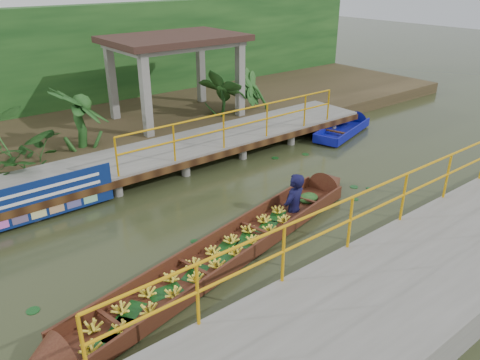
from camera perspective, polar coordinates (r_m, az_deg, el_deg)
ground at (r=10.44m, az=-3.27°, el=-5.53°), size 80.00×80.00×0.00m
land_strip at (r=16.57m, az=-18.57°, el=5.67°), size 30.00×8.00×0.45m
far_dock at (r=12.93m, az=-12.09°, el=2.43°), size 16.00×2.06×1.66m
near_dock at (r=8.51m, az=19.68°, el=-12.47°), size 18.00×2.40×1.73m
pavilion at (r=16.15m, az=-7.97°, el=15.73°), size 4.40×3.00×3.00m
foliage_backdrop at (r=18.47m, az=-22.19°, el=12.72°), size 30.00×0.80×4.00m
vendor_boat at (r=9.52m, az=0.30°, el=-6.73°), size 9.04×2.74×2.22m
moored_blue_boat at (r=17.04m, az=13.37°, el=6.49°), size 3.32×1.72×0.77m
blue_banner at (r=11.22m, az=-22.42°, el=-2.03°), size 3.02×0.04×0.94m
tropical_plants at (r=13.98m, az=-19.69°, el=6.35°), size 14.20×1.20×1.50m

